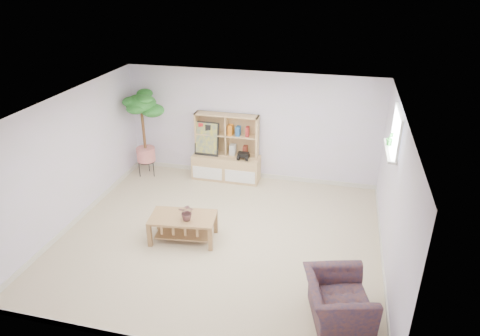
% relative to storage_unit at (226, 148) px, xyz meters
% --- Properties ---
extents(floor, '(5.50, 5.00, 0.01)m').
position_rel_storage_unit_xyz_m(floor, '(0.50, -2.24, -0.74)').
color(floor, tan).
rests_on(floor, ground).
extents(ceiling, '(5.50, 5.00, 0.01)m').
position_rel_storage_unit_xyz_m(ceiling, '(0.50, -2.24, 1.66)').
color(ceiling, white).
rests_on(ceiling, walls).
extents(walls, '(5.51, 5.01, 2.40)m').
position_rel_storage_unit_xyz_m(walls, '(0.50, -2.24, 0.46)').
color(walls, silver).
rests_on(walls, floor).
extents(baseboard, '(5.50, 5.00, 0.10)m').
position_rel_storage_unit_xyz_m(baseboard, '(0.50, -2.24, -0.69)').
color(baseboard, silver).
rests_on(baseboard, floor).
extents(window, '(0.10, 0.98, 0.68)m').
position_rel_storage_unit_xyz_m(window, '(3.23, -1.64, 1.26)').
color(window, '#B2C6E8').
rests_on(window, walls).
extents(window_sill, '(0.14, 1.00, 0.04)m').
position_rel_storage_unit_xyz_m(window_sill, '(3.17, -1.64, 0.94)').
color(window_sill, silver).
rests_on(window_sill, walls).
extents(storage_unit, '(1.48, 0.50, 1.48)m').
position_rel_storage_unit_xyz_m(storage_unit, '(0.00, 0.00, 0.00)').
color(storage_unit, tan).
rests_on(storage_unit, floor).
extents(poster, '(0.55, 0.15, 0.75)m').
position_rel_storage_unit_xyz_m(poster, '(-0.42, -0.03, 0.19)').
color(poster, yellow).
rests_on(poster, storage_unit).
extents(toy_truck, '(0.34, 0.24, 0.18)m').
position_rel_storage_unit_xyz_m(toy_truck, '(0.41, -0.09, -0.10)').
color(toy_truck, black).
rests_on(toy_truck, storage_unit).
extents(coffee_table, '(1.18, 0.74, 0.46)m').
position_rel_storage_unit_xyz_m(coffee_table, '(-0.10, -2.44, -0.51)').
color(coffee_table, olive).
rests_on(coffee_table, floor).
extents(table_plant, '(0.27, 0.24, 0.30)m').
position_rel_storage_unit_xyz_m(table_plant, '(0.02, -2.52, -0.13)').
color(table_plant, '#18601C').
rests_on(table_plant, coffee_table).
extents(floor_tree, '(0.89, 0.89, 1.95)m').
position_rel_storage_unit_xyz_m(floor_tree, '(-1.80, -0.24, 0.23)').
color(floor_tree, '#14661D').
rests_on(floor_tree, floor).
extents(armchair, '(1.05, 1.14, 0.71)m').
position_rel_storage_unit_xyz_m(armchair, '(2.56, -3.72, -0.39)').
color(armchair, '#20284A').
rests_on(armchair, floor).
extents(sill_plant, '(0.14, 0.12, 0.24)m').
position_rel_storage_unit_xyz_m(sill_plant, '(3.17, -1.45, 1.08)').
color(sill_plant, '#14661D').
rests_on(sill_plant, window_sill).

